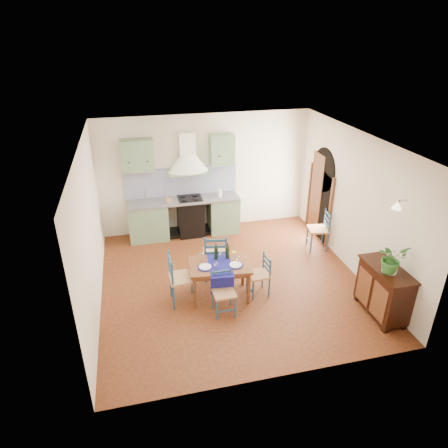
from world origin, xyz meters
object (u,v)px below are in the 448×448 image
(chair_near, at_px, (224,292))
(potted_plant, at_px, (392,259))
(sideboard, at_px, (383,289))
(dining_table, at_px, (220,268))

(chair_near, distance_m, potted_plant, 2.81)
(chair_near, height_order, potted_plant, potted_plant)
(sideboard, bearing_deg, chair_near, 165.46)
(dining_table, height_order, potted_plant, potted_plant)
(sideboard, bearing_deg, dining_table, 156.04)
(sideboard, distance_m, potted_plant, 0.68)
(dining_table, xyz_separation_m, potted_plant, (2.54, -1.25, 0.57))
(chair_near, relative_size, sideboard, 0.77)
(potted_plant, bearing_deg, sideboard, 63.86)
(dining_table, distance_m, chair_near, 0.51)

